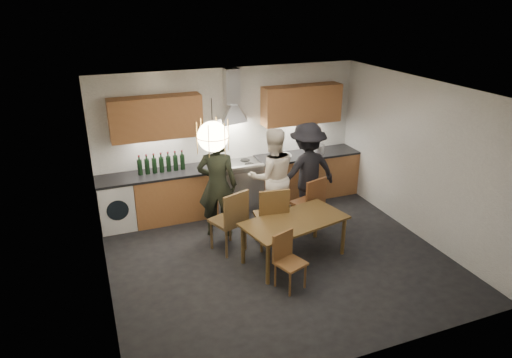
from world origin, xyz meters
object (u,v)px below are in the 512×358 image
object	(u,v)px
dining_table	(295,224)
mixing_bowl	(283,157)
person_mid	(272,177)
chair_front	(287,257)
person_left	(217,185)
wine_bottles	(161,163)
person_right	(307,172)
stock_pot	(318,149)
chair_back_left	(232,218)

from	to	relation	value
dining_table	mixing_bowl	xyz separation A→B (m)	(0.68, 1.95, 0.35)
person_mid	mixing_bowl	bearing A→B (deg)	-119.95
chair_front	mixing_bowl	xyz separation A→B (m)	(1.08, 2.54, 0.48)
person_left	wine_bottles	world-z (taller)	person_left
dining_table	person_right	world-z (taller)	person_right
person_left	person_right	world-z (taller)	person_left
wine_bottles	dining_table	bearing A→B (deg)	-52.95
mixing_bowl	stock_pot	xyz separation A→B (m)	(0.79, 0.06, 0.04)
chair_front	mixing_bowl	distance (m)	2.80
person_left	person_mid	bearing A→B (deg)	-152.92
chair_back_left	person_right	size ratio (longest dim) A/B	0.59
wine_bottles	mixing_bowl	bearing A→B (deg)	-3.71
person_left	person_mid	xyz separation A→B (m)	(1.00, 0.06, -0.03)
dining_table	person_left	xyz separation A→B (m)	(-0.85, 1.17, 0.31)
chair_front	person_left	size ratio (longest dim) A/B	0.44
dining_table	stock_pot	size ratio (longest dim) A/B	7.63
person_mid	person_right	xyz separation A→B (m)	(0.66, -0.01, 0.01)
wine_bottles	chair_front	bearing A→B (deg)	-66.20
chair_front	mixing_bowl	bearing A→B (deg)	47.60
chair_back_left	person_right	world-z (taller)	person_right
chair_front	mixing_bowl	world-z (taller)	mixing_bowl
chair_front	person_left	xyz separation A→B (m)	(-0.45, 1.76, 0.44)
person_right	wine_bottles	xyz separation A→B (m)	(-2.40, 0.88, 0.19)
stock_pot	person_mid	bearing A→B (deg)	-149.35
stock_pot	chair_front	bearing A→B (deg)	-125.72
dining_table	person_mid	xyz separation A→B (m)	(0.16, 1.23, 0.28)
chair_front	chair_back_left	bearing A→B (deg)	90.97
person_right	mixing_bowl	bearing A→B (deg)	-83.30
dining_table	person_right	bearing A→B (deg)	43.58
person_mid	stock_pot	world-z (taller)	person_mid
person_mid	wine_bottles	distance (m)	1.95
stock_pot	dining_table	bearing A→B (deg)	-126.22
person_left	chair_front	bearing A→B (deg)	128.05
person_right	mixing_bowl	world-z (taller)	person_right
person_right	wine_bottles	distance (m)	2.56
chair_back_left	person_mid	xyz separation A→B (m)	(0.97, 0.69, 0.27)
chair_front	person_left	distance (m)	1.87
mixing_bowl	chair_back_left	bearing A→B (deg)	-136.72
dining_table	stock_pot	world-z (taller)	stock_pot
dining_table	person_left	distance (m)	1.48
person_mid	chair_back_left	bearing A→B (deg)	41.58
chair_front	person_mid	world-z (taller)	person_mid
chair_back_left	person_mid	distance (m)	1.22
chair_front	stock_pot	bearing A→B (deg)	34.90
person_mid	mixing_bowl	world-z (taller)	person_mid
chair_front	wine_bottles	distance (m)	3.00
person_left	dining_table	bearing A→B (deg)	149.64
chair_back_left	person_left	distance (m)	0.70
person_right	person_mid	bearing A→B (deg)	-4.53
chair_front	person_mid	size ratio (longest dim) A/B	0.46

